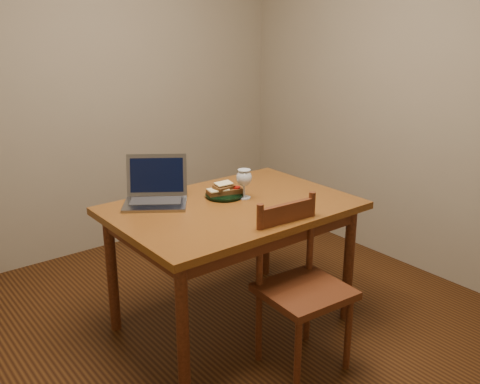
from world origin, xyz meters
TOP-DOWN VIEW (x-y plane):
  - floor at (0.00, 0.00)m, footprint 3.20×3.20m
  - back_wall at (0.00, 1.61)m, footprint 3.20×0.02m
  - right_wall at (1.61, 0.00)m, footprint 0.02×3.20m
  - table at (0.11, 0.08)m, footprint 1.30×0.90m
  - chair at (0.16, -0.43)m, footprint 0.44×0.42m
  - plate at (0.16, 0.21)m, footprint 0.22×0.22m
  - sandwich_cheese at (0.12, 0.22)m, footprint 0.14×0.10m
  - sandwich_tomato at (0.20, 0.20)m, footprint 0.14×0.11m
  - sandwich_top at (0.16, 0.22)m, footprint 0.12×0.07m
  - milk_glass at (0.23, 0.13)m, footprint 0.09×0.09m
  - laptop at (-0.18, 0.39)m, footprint 0.46×0.45m

SIDE VIEW (x-z plane):
  - floor at x=0.00m, z-range -0.02..0.00m
  - chair at x=0.16m, z-range 0.26..0.69m
  - table at x=0.11m, z-range 0.28..1.02m
  - plate at x=0.16m, z-range 0.74..0.76m
  - sandwich_cheese at x=0.12m, z-range 0.76..0.80m
  - sandwich_tomato at x=0.20m, z-range 0.76..0.80m
  - sandwich_top at x=0.16m, z-range 0.78..0.82m
  - laptop at x=-0.18m, z-range 0.68..0.93m
  - milk_glass at x=0.23m, z-range 0.74..0.91m
  - back_wall at x=0.00m, z-range 0.00..2.60m
  - right_wall at x=1.61m, z-range 0.00..2.60m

